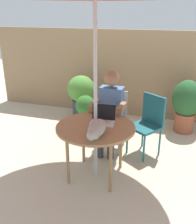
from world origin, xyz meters
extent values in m
plane|color=beige|center=(0.00, 0.00, 0.00)|extent=(14.00, 14.00, 0.00)
cube|color=#937756|center=(0.00, 2.28, 0.85)|extent=(5.94, 0.08, 1.71)
cylinder|color=#9E754C|center=(0.00, 0.00, 0.70)|extent=(0.98, 0.98, 0.03)
cylinder|color=#9E754C|center=(0.27, 0.27, 0.34)|extent=(0.04, 0.04, 0.68)
cylinder|color=#9E754C|center=(-0.27, 0.27, 0.34)|extent=(0.04, 0.04, 0.68)
cylinder|color=#9E754C|center=(-0.27, -0.27, 0.34)|extent=(0.04, 0.04, 0.68)
cylinder|color=#9E754C|center=(0.27, -0.27, 0.34)|extent=(0.04, 0.04, 0.68)
cylinder|color=#B7B7BC|center=(0.00, 0.00, 1.16)|extent=(0.04, 0.04, 2.33)
cube|color=#B2A899|center=(0.00, 0.76, 0.44)|extent=(0.40, 0.40, 0.04)
cube|color=#B2A899|center=(0.00, 0.94, 0.68)|extent=(0.40, 0.04, 0.44)
cylinder|color=#B2A899|center=(0.17, 0.93, 0.21)|extent=(0.03, 0.03, 0.43)
cylinder|color=#B2A899|center=(-0.17, 0.93, 0.21)|extent=(0.03, 0.03, 0.43)
cylinder|color=#B2A899|center=(-0.17, 0.59, 0.21)|extent=(0.03, 0.03, 0.43)
cylinder|color=#B2A899|center=(0.17, 0.59, 0.21)|extent=(0.03, 0.03, 0.43)
cube|color=#1E606B|center=(0.51, 0.74, 0.44)|extent=(0.56, 0.56, 0.04)
cube|color=#1E606B|center=(0.61, 0.89, 0.68)|extent=(0.35, 0.26, 0.44)
cylinder|color=#1E606B|center=(0.74, 0.79, 0.21)|extent=(0.03, 0.03, 0.43)
cylinder|color=#1E606B|center=(0.46, 0.98, 0.21)|extent=(0.03, 0.03, 0.43)
cylinder|color=#1E606B|center=(0.27, 0.70, 0.21)|extent=(0.03, 0.03, 0.43)
cylinder|color=#1E606B|center=(0.55, 0.51, 0.21)|extent=(0.03, 0.03, 0.43)
cube|color=#4C72A5|center=(0.00, 0.76, 0.73)|extent=(0.34, 0.20, 0.54)
sphere|color=#936B4C|center=(0.00, 0.75, 1.13)|extent=(0.22, 0.22, 0.22)
cube|color=#383842|center=(-0.08, 0.61, 0.51)|extent=(0.12, 0.30, 0.12)
cylinder|color=#383842|center=(-0.08, 0.46, 0.23)|extent=(0.10, 0.10, 0.46)
cube|color=#383842|center=(0.08, 0.61, 0.51)|extent=(0.12, 0.30, 0.12)
cylinder|color=#383842|center=(0.08, 0.46, 0.23)|extent=(0.10, 0.10, 0.46)
cube|color=#936B4C|center=(-0.20, 0.54, 0.78)|extent=(0.08, 0.32, 0.08)
cube|color=#936B4C|center=(0.20, 0.54, 0.78)|extent=(0.08, 0.32, 0.08)
cube|color=silver|center=(0.06, 0.11, 0.72)|extent=(0.32, 0.25, 0.02)
cube|color=black|center=(0.04, 0.21, 0.83)|extent=(0.30, 0.09, 0.20)
cube|color=silver|center=(0.04, 0.22, 0.83)|extent=(0.30, 0.09, 0.20)
ellipsoid|color=gray|center=(0.09, -0.23, 0.80)|extent=(0.21, 0.41, 0.17)
sphere|color=gray|center=(0.11, -0.46, 0.82)|extent=(0.11, 0.11, 0.11)
ellipsoid|color=white|center=(0.10, -0.34, 0.76)|extent=(0.13, 0.13, 0.09)
cylinder|color=gray|center=(0.11, 0.05, 0.74)|extent=(0.05, 0.18, 0.04)
cone|color=gray|center=(0.08, -0.46, 0.87)|extent=(0.04, 0.04, 0.03)
cone|color=gray|center=(0.14, -0.45, 0.87)|extent=(0.04, 0.04, 0.03)
cylinder|color=#9E5138|center=(-0.62, 1.29, 0.16)|extent=(0.28, 0.28, 0.33)
ellipsoid|color=#2D6B28|center=(-0.62, 1.29, 0.47)|extent=(0.35, 0.35, 0.35)
cylinder|color=#9E5138|center=(1.08, 1.76, 0.17)|extent=(0.34, 0.34, 0.35)
ellipsoid|color=#26592D|center=(1.08, 1.76, 0.62)|extent=(0.51, 0.51, 0.64)
cylinder|color=#33383D|center=(-0.87, 1.76, 0.20)|extent=(0.36, 0.36, 0.40)
ellipsoid|color=#4C8C38|center=(-0.87, 1.76, 0.62)|extent=(0.54, 0.54, 0.52)
camera|label=1|loc=(0.93, -2.80, 2.05)|focal=42.14mm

